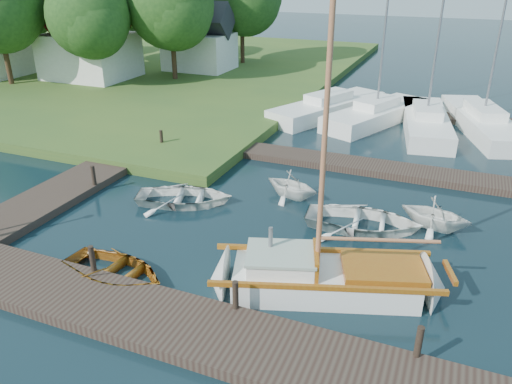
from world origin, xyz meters
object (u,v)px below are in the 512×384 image
at_px(tender_d, 436,211).
at_px(marina_boat_3, 483,120).
at_px(mooring_post_5, 161,138).
at_px(tree_3, 171,3).
at_px(sailboat, 329,280).
at_px(marina_boat_0, 328,106).
at_px(house_c, 199,43).
at_px(mooring_post_2, 236,295).
at_px(marina_boat_2, 426,120).
at_px(tender_b, 292,183).
at_px(dinghy, 114,267).
at_px(marina_boat_1, 376,113).
at_px(house_a, 89,44).
at_px(mooring_post_4, 94,175).
at_px(tender_a, 184,195).
at_px(tree_5, 22,1).
at_px(mooring_post_3, 419,342).
at_px(tree_2, 89,14).
at_px(tender_c, 364,218).
at_px(mooring_post_1, 92,259).

xyz_separation_m(tender_d, marina_boat_3, (1.49, 12.59, -0.05)).
bearing_deg(mooring_post_5, tree_3, 118.20).
height_order(mooring_post_5, sailboat, sailboat).
bearing_deg(marina_boat_0, house_c, 83.34).
height_order(mooring_post_2, marina_boat_2, marina_boat_2).
relative_size(mooring_post_2, tender_b, 0.35).
bearing_deg(dinghy, tender_d, -45.62).
bearing_deg(mooring_post_2, marina_boat_0, 98.04).
bearing_deg(marina_boat_2, mooring_post_5, 116.83).
bearing_deg(marina_boat_1, house_a, 107.69).
bearing_deg(marina_boat_1, mooring_post_4, 171.10).
height_order(sailboat, marina_boat_2, marina_boat_2).
bearing_deg(mooring_post_5, tender_a, -49.86).
distance_m(house_a, tree_5, 11.06).
bearing_deg(house_c, sailboat, -55.05).
relative_size(mooring_post_3, marina_boat_3, 0.06).
xyz_separation_m(mooring_post_2, marina_boat_3, (5.85, 19.62, -0.12)).
bearing_deg(tender_d, marina_boat_2, 19.10).
distance_m(marina_boat_1, marina_boat_2, 2.83).
distance_m(sailboat, tender_b, 6.24).
height_order(mooring_post_5, house_a, house_a).
xyz_separation_m(mooring_post_2, marina_boat_2, (2.99, 18.46, -0.13)).
xyz_separation_m(mooring_post_3, marina_boat_1, (-4.29, 18.97, -0.14)).
relative_size(mooring_post_4, tree_2, 0.10).
height_order(dinghy, tender_a, tender_a).
xyz_separation_m(tender_c, tender_d, (2.27, 1.04, 0.22)).
distance_m(mooring_post_2, tender_c, 6.35).
bearing_deg(mooring_post_4, mooring_post_1, -51.34).
bearing_deg(sailboat, marina_boat_0, 86.52).
distance_m(marina_boat_0, house_c, 15.00).
xyz_separation_m(mooring_post_2, dinghy, (-4.03, 0.30, -0.36)).
bearing_deg(marina_boat_0, sailboat, -140.72).
bearing_deg(house_a, tender_a, -42.74).
bearing_deg(mooring_post_3, tree_3, 130.95).
xyz_separation_m(mooring_post_5, marina_boat_1, (8.71, 8.97, -0.14)).
height_order(mooring_post_1, house_c, house_c).
bearing_deg(mooring_post_4, dinghy, -46.43).
height_order(mooring_post_2, dinghy, mooring_post_2).
distance_m(mooring_post_1, mooring_post_3, 9.00).
relative_size(sailboat, tree_2, 1.26).
bearing_deg(dinghy, mooring_post_3, -86.41).
relative_size(mooring_post_5, marina_boat_1, 0.08).
distance_m(mooring_post_4, tender_d, 13.02).
bearing_deg(tree_5, marina_boat_1, -10.85).
bearing_deg(sailboat, house_c, 106.40).
relative_size(dinghy, house_a, 0.53).
relative_size(mooring_post_1, mooring_post_5, 1.00).
relative_size(mooring_post_3, sailboat, 0.08).
bearing_deg(tree_5, tree_3, -7.12).
xyz_separation_m(tender_b, tree_2, (-18.46, 11.50, 4.66)).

